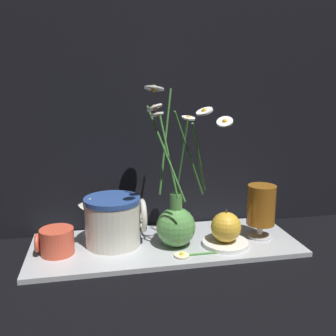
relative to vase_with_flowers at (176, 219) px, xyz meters
name	(u,v)px	position (x,y,z in m)	size (l,w,h in m)	color
ground_plane	(165,247)	(-0.02, 0.02, -0.08)	(6.00, 6.00, 0.00)	black
shelf	(165,245)	(-0.02, 0.02, -0.08)	(0.68, 0.26, 0.01)	#B2B7BC
backdrop_wall	(155,31)	(-0.02, 0.17, 0.47)	(1.18, 0.02, 1.10)	black
vase_with_flowers	(176,219)	(0.00, 0.00, 0.00)	(0.21, 0.18, 0.40)	#59994C
yellow_mug	(56,241)	(-0.29, 0.01, -0.04)	(0.09, 0.08, 0.06)	#DB5138
ceramic_pitcher	(113,219)	(-0.15, 0.04, 0.00)	(0.17, 0.14, 0.14)	beige
tea_glass	(261,206)	(0.23, 0.01, 0.02)	(0.07, 0.07, 0.14)	silver
saucer_plate	(225,243)	(0.12, -0.02, -0.07)	(0.12, 0.12, 0.01)	white
orange_fruit	(226,227)	(0.12, -0.02, -0.02)	(0.08, 0.08, 0.08)	gold
loose_daisy	(187,255)	(0.01, -0.06, -0.07)	(0.12, 0.04, 0.01)	#4C8E3D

